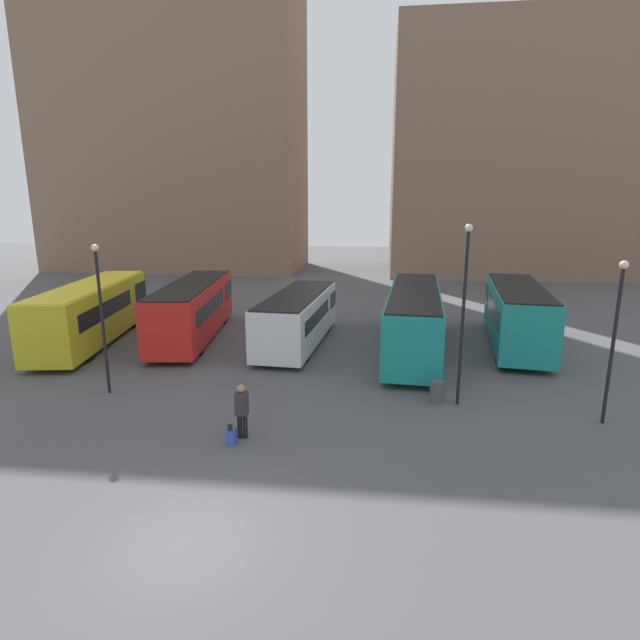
# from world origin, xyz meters

# --- Properties ---
(ground_plane) EXTENTS (160.00, 160.00, 0.00)m
(ground_plane) POSITION_xyz_m (0.00, 0.00, 0.00)
(ground_plane) COLOR #4C4C4F
(building_block_left) EXTENTS (28.19, 12.73, 37.09)m
(building_block_left) POSITION_xyz_m (-19.20, 47.71, 18.55)
(building_block_left) COLOR #7F604C
(building_block_left) RESTS_ON ground_plane
(building_block_right) EXTENTS (25.79, 14.16, 24.47)m
(building_block_right) POSITION_xyz_m (18.00, 47.71, 12.24)
(building_block_right) COLOR #7F604C
(building_block_right) RESTS_ON ground_plane
(bus_0) EXTENTS (4.26, 11.38, 3.21)m
(bus_0) POSITION_xyz_m (-11.34, 15.59, 1.74)
(bus_0) COLOR gold
(bus_0) RESTS_ON ground_plane
(bus_1) EXTENTS (3.85, 11.05, 3.13)m
(bus_1) POSITION_xyz_m (-6.25, 17.14, 1.71)
(bus_1) COLOR red
(bus_1) RESTS_ON ground_plane
(bus_2) EXTENTS (3.21, 9.57, 2.77)m
(bus_2) POSITION_xyz_m (-0.20, 16.57, 1.50)
(bus_2) COLOR silver
(bus_2) RESTS_ON ground_plane
(bus_3) EXTENTS (3.41, 12.30, 3.17)m
(bus_3) POSITION_xyz_m (5.90, 16.17, 1.73)
(bus_3) COLOR #19847F
(bus_3) RESTS_ON ground_plane
(bus_4) EXTENTS (3.82, 10.16, 3.23)m
(bus_4) POSITION_xyz_m (11.34, 17.57, 1.75)
(bus_4) COLOR #19847F
(bus_4) RESTS_ON ground_plane
(traveler) EXTENTS (0.49, 0.49, 1.83)m
(traveler) POSITION_xyz_m (-0.16, 5.29, 1.09)
(traveler) COLOR black
(traveler) RESTS_ON ground_plane
(suitcase) EXTENTS (0.29, 0.35, 0.73)m
(suitcase) POSITION_xyz_m (-0.39, 4.83, 0.26)
(suitcase) COLOR #334CB2
(suitcase) RESTS_ON ground_plane
(lamp_post_0) EXTENTS (0.28, 0.28, 5.93)m
(lamp_post_0) POSITION_xyz_m (-6.56, 8.51, 3.47)
(lamp_post_0) COLOR black
(lamp_post_0) RESTS_ON ground_plane
(lamp_post_1) EXTENTS (0.28, 0.28, 5.63)m
(lamp_post_1) POSITION_xyz_m (11.91, 7.89, 3.31)
(lamp_post_1) COLOR black
(lamp_post_1) RESTS_ON ground_plane
(lamp_post_2) EXTENTS (0.28, 0.28, 6.72)m
(lamp_post_2) POSITION_xyz_m (7.15, 8.98, 3.88)
(lamp_post_2) COLOR black
(lamp_post_2) RESTS_ON ground_plane
(trash_bin) EXTENTS (0.52, 0.52, 0.85)m
(trash_bin) POSITION_xyz_m (6.39, 9.11, 0.42)
(trash_bin) COLOR #47474C
(trash_bin) RESTS_ON ground_plane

